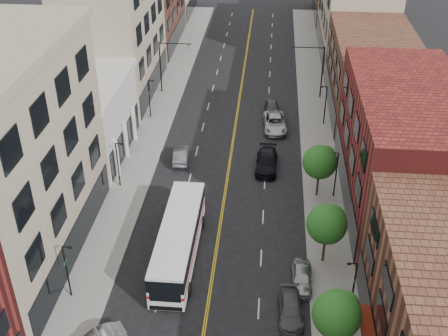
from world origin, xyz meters
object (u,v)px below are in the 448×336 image
(car_lane_a, at_px, (267,162))
(car_lane_b, at_px, (275,123))
(car_parked_mid, at_px, (291,310))
(car_lane_c, at_px, (272,107))
(car_lane_behind, at_px, (181,155))
(car_parked_far, at_px, (302,278))
(city_bus, at_px, (179,239))

(car_lane_a, height_order, car_lane_b, car_lane_a)
(car_parked_mid, relative_size, car_lane_b, 0.77)
(car_lane_b, distance_m, car_lane_c, 4.61)
(car_lane_behind, distance_m, car_lane_c, 16.52)
(car_lane_b, bearing_deg, car_lane_behind, -144.64)
(car_parked_far, xyz_separation_m, car_lane_b, (-2.50, 27.30, 0.11))
(car_parked_mid, relative_size, car_lane_behind, 1.03)
(car_lane_behind, height_order, car_lane_a, car_lane_a)
(city_bus, distance_m, car_lane_b, 26.03)
(car_parked_far, bearing_deg, city_bus, 167.80)
(car_lane_c, bearing_deg, car_lane_b, -88.88)
(car_parked_mid, relative_size, car_lane_c, 1.07)
(car_lane_b, bearing_deg, city_bus, -112.12)
(city_bus, distance_m, car_lane_a, 17.02)
(car_lane_behind, bearing_deg, car_lane_c, -132.52)
(city_bus, distance_m, car_lane_c, 30.32)
(city_bus, height_order, car_lane_behind, city_bus)
(car_parked_far, bearing_deg, car_parked_mid, -103.63)
(city_bus, height_order, car_lane_c, city_bus)
(car_parked_far, distance_m, car_lane_behind, 22.73)
(car_parked_mid, distance_m, car_parked_far, 3.68)
(car_lane_c, bearing_deg, city_bus, -108.86)
(city_bus, bearing_deg, car_lane_c, 75.61)
(car_parked_far, height_order, car_lane_behind, car_lane_behind)
(car_parked_far, bearing_deg, car_lane_behind, 126.07)
(car_lane_b, bearing_deg, car_parked_far, -88.94)
(car_lane_a, bearing_deg, car_lane_c, 90.27)
(car_lane_b, relative_size, car_lane_c, 1.39)
(car_lane_a, bearing_deg, car_parked_far, -77.95)
(car_parked_far, height_order, car_lane_c, car_lane_c)
(city_bus, height_order, car_lane_b, city_bus)
(car_lane_a, height_order, car_lane_c, car_lane_a)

